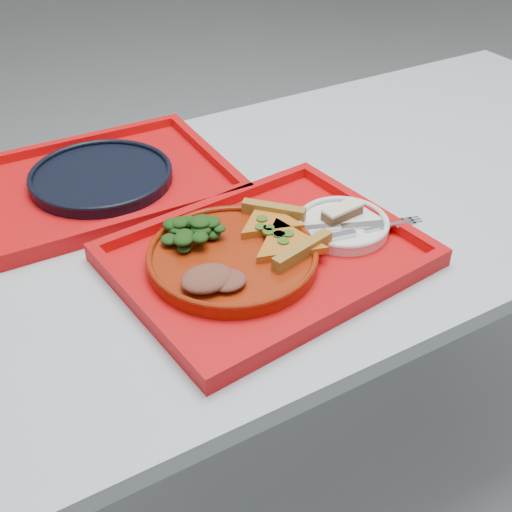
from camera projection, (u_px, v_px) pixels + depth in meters
name	position (u px, v px, depth m)	size (l,w,h in m)	color
ground	(317.00, 437.00, 1.65)	(10.00, 10.00, 0.00)	gray
table	(336.00, 217.00, 1.25)	(1.60, 0.80, 0.75)	#B3BDC9
tray_main	(267.00, 259.00, 1.00)	(0.45, 0.35, 0.01)	red
tray_far	(103.00, 184.00, 1.19)	(0.45, 0.35, 0.01)	red
dinner_plate	(233.00, 259.00, 0.98)	(0.26, 0.26, 0.02)	maroon
side_plate	(343.00, 226.00, 1.05)	(0.15, 0.15, 0.01)	white
navy_plate	(101.00, 178.00, 1.18)	(0.26, 0.26, 0.02)	black
pizza_slice_a	(287.00, 241.00, 0.98)	(0.13, 0.11, 0.02)	gold
pizza_slice_b	(269.00, 220.00, 1.03)	(0.12, 0.10, 0.02)	gold
salad_heap	(193.00, 228.00, 0.99)	(0.09, 0.08, 0.04)	black
meat_portion	(207.00, 278.00, 0.91)	(0.08, 0.06, 0.02)	brown
dessert_bar	(342.00, 212.00, 1.06)	(0.07, 0.04, 0.02)	#50301A
knife	(349.00, 225.00, 1.04)	(0.18, 0.02, 0.01)	silver
fork	(363.00, 231.00, 1.02)	(0.18, 0.02, 0.01)	silver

